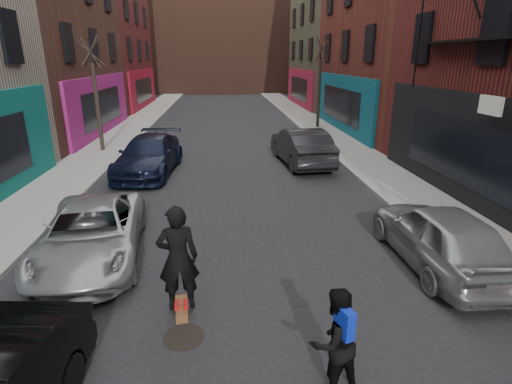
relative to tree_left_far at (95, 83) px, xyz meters
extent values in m
cube|color=gray|center=(-0.05, 12.00, -3.31)|extent=(2.50, 84.00, 0.13)
cube|color=gray|center=(12.45, 12.00, -3.31)|extent=(2.50, 84.00, 0.13)
cube|color=#47281E|center=(6.20, 38.00, 3.62)|extent=(40.00, 10.00, 14.00)
imported|color=#96989E|center=(2.90, -11.52, -2.72)|extent=(2.72, 4.95, 1.31)
imported|color=black|center=(3.00, -4.09, -2.63)|extent=(2.52, 5.30, 1.49)
imported|color=gray|center=(10.80, -12.52, -2.65)|extent=(1.76, 4.31, 1.47)
imported|color=black|center=(9.48, -3.16, -2.58)|extent=(2.17, 5.02, 1.61)
cube|color=brown|center=(5.14, -13.81, -3.33)|extent=(0.31, 0.82, 0.10)
imported|color=black|center=(5.14, -13.81, -2.27)|extent=(0.79, 0.57, 2.01)
imported|color=black|center=(7.45, -15.85, -2.58)|extent=(0.94, 0.84, 1.61)
cube|color=#0C23B2|center=(7.51, -16.02, -2.15)|extent=(0.23, 0.33, 0.42)
cylinder|color=black|center=(5.24, -14.56, -3.37)|extent=(0.83, 0.83, 0.01)
camera|label=1|loc=(5.98, -20.29, 1.13)|focal=28.00mm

